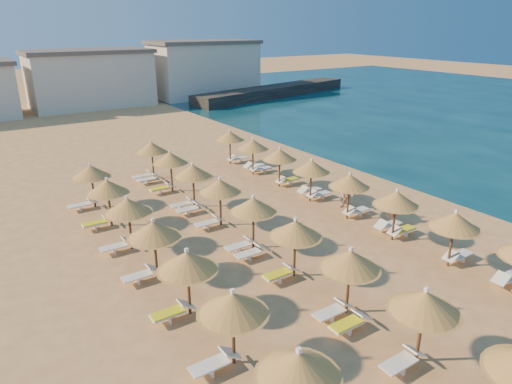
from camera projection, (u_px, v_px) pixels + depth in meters
ground at (314, 233)px, 24.09m from camera, size 220.00×220.00×0.00m
jetty at (274, 91)px, 69.25m from camera, size 30.13×10.66×1.50m
hotel_blocks at (100, 78)px, 60.22m from camera, size 49.04×9.17×8.10m
parasol_row_east at (372, 190)px, 23.88m from camera, size 2.32×31.51×2.77m
parasol_row_west at (273, 217)px, 20.56m from camera, size 2.32×31.51×2.77m
parasol_row_inland at (154, 231)px, 19.20m from camera, size 2.32×21.78×2.77m
loungers at (294, 245)px, 22.09m from camera, size 14.49×29.76×0.66m
beachgoer_b at (347, 195)px, 26.99m from camera, size 0.88×0.99×1.69m
beachgoer_a at (391, 209)px, 25.17m from camera, size 0.46×0.63×1.57m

